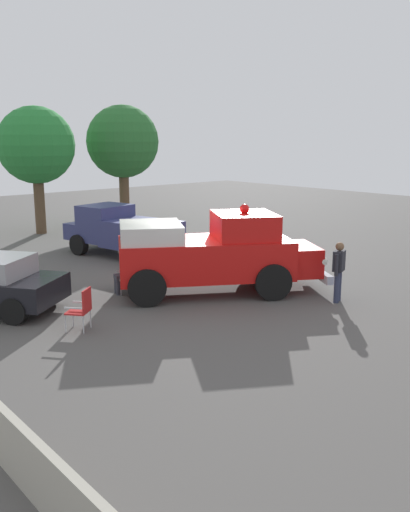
# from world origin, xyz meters

# --- Properties ---
(ground_plane) EXTENTS (60.00, 60.00, 0.00)m
(ground_plane) POSITION_xyz_m (0.00, 0.00, 0.00)
(ground_plane) COLOR #514F4C
(vintage_fire_truck) EXTENTS (4.96, 6.21, 2.59)m
(vintage_fire_truck) POSITION_xyz_m (-0.73, -0.60, 1.20)
(vintage_fire_truck) COLOR black
(vintage_fire_truck) RESTS_ON ground
(parked_pickup) EXTENTS (5.07, 2.83, 1.90)m
(parked_pickup) POSITION_xyz_m (5.31, -1.34, 0.99)
(parked_pickup) COLOR black
(parked_pickup) RESTS_ON ground
(lawn_chair_near_truck) EXTENTS (0.63, 0.62, 1.02)m
(lawn_chair_near_truck) POSITION_xyz_m (0.84, 1.24, 0.59)
(lawn_chair_near_truck) COLOR #B7BABF
(lawn_chair_near_truck) RESTS_ON ground
(lawn_chair_by_car) EXTENTS (0.69, 0.69, 1.02)m
(lawn_chair_by_car) POSITION_xyz_m (-1.13, 3.85, 0.59)
(lawn_chair_by_car) COLOR #B7BABF
(lawn_chair_by_car) RESTS_ON ground
(spectator_seated) EXTENTS (0.52, 0.62, 1.29)m
(spectator_seated) POSITION_xyz_m (0.89, 1.36, 0.70)
(spectator_seated) COLOR #383842
(spectator_seated) RESTS_ON ground
(spectator_standing) EXTENTS (0.40, 0.63, 1.68)m
(spectator_standing) POSITION_xyz_m (-3.67, -2.60, 0.96)
(spectator_standing) COLOR #2D334C
(spectator_standing) RESTS_ON ground
(oak_tree_left) EXTENTS (3.66, 3.66, 6.08)m
(oak_tree_left) POSITION_xyz_m (11.80, -5.65, 4.21)
(oak_tree_left) COLOR brown
(oak_tree_left) RESTS_ON ground
(oak_tree_right) EXTENTS (3.54, 3.54, 5.88)m
(oak_tree_right) POSITION_xyz_m (12.13, -1.17, 4.07)
(oak_tree_right) COLOR brown
(oak_tree_right) RESTS_ON ground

